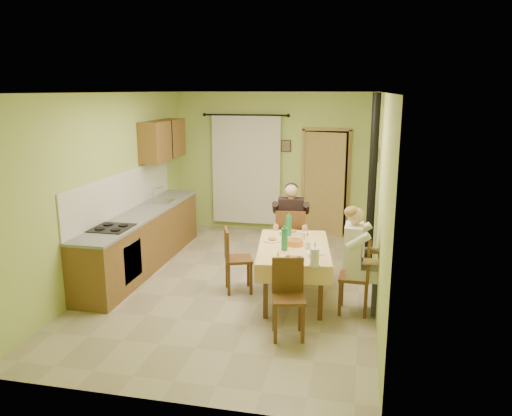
% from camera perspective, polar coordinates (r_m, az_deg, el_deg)
% --- Properties ---
extents(floor, '(4.00, 6.00, 0.01)m').
position_cam_1_polar(floor, '(7.61, -2.02, -8.53)').
color(floor, tan).
rests_on(floor, ground).
extents(room_shell, '(4.04, 6.04, 2.82)m').
position_cam_1_polar(room_shell, '(7.13, -2.14, 5.16)').
color(room_shell, '#B5CD69').
rests_on(room_shell, ground).
extents(kitchen_run, '(0.64, 3.64, 1.56)m').
position_cam_1_polar(kitchen_run, '(8.36, -12.82, -3.35)').
color(kitchen_run, brown).
rests_on(kitchen_run, ground).
extents(upper_cabinets, '(0.35, 1.40, 0.70)m').
position_cam_1_polar(upper_cabinets, '(9.30, -10.58, 7.67)').
color(upper_cabinets, brown).
rests_on(upper_cabinets, room_shell).
extents(curtain, '(1.70, 0.07, 2.22)m').
position_cam_1_polar(curtain, '(10.13, -1.13, 4.43)').
color(curtain, black).
rests_on(curtain, ground).
extents(doorway, '(0.96, 0.27, 2.15)m').
position_cam_1_polar(doorway, '(9.95, 7.88, 2.91)').
color(doorway, black).
rests_on(doorway, ground).
extents(dining_table, '(1.17, 1.71, 0.76)m').
position_cam_1_polar(dining_table, '(6.97, 4.27, -7.31)').
color(dining_table, '#EDC47B').
rests_on(dining_table, ground).
extents(tableware, '(0.89, 1.56, 0.33)m').
position_cam_1_polar(tableware, '(6.73, 4.44, -4.06)').
color(tableware, white).
rests_on(tableware, dining_table).
extents(chair_far, '(0.51, 0.51, 1.02)m').
position_cam_1_polar(chair_far, '(8.03, 3.92, -5.14)').
color(chair_far, '#563517').
rests_on(chair_far, ground).
extents(chair_near, '(0.45, 0.45, 0.93)m').
position_cam_1_polar(chair_near, '(5.97, 3.69, -11.94)').
color(chair_near, '#563517').
rests_on(chair_near, ground).
extents(chair_right, '(0.40, 0.40, 0.94)m').
position_cam_1_polar(chair_right, '(6.69, 11.21, -9.29)').
color(chair_right, '#563517').
rests_on(chair_right, ground).
extents(chair_left, '(0.48, 0.48, 0.93)m').
position_cam_1_polar(chair_left, '(7.22, -2.10, -7.31)').
color(chair_left, '#563517').
rests_on(chair_left, ground).
extents(man_far, '(0.61, 0.50, 1.39)m').
position_cam_1_polar(man_far, '(7.88, 3.99, -1.06)').
color(man_far, black).
rests_on(man_far, chair_far).
extents(man_right, '(0.47, 0.59, 1.39)m').
position_cam_1_polar(man_right, '(6.49, 11.34, -4.47)').
color(man_right, silver).
rests_on(man_right, chair_right).
extents(stove_flue, '(0.24, 0.24, 2.80)m').
position_cam_1_polar(stove_flue, '(7.67, 12.95, -0.66)').
color(stove_flue, black).
rests_on(stove_flue, ground).
extents(picture_back, '(0.19, 0.03, 0.23)m').
position_cam_1_polar(picture_back, '(9.99, 3.45, 7.09)').
color(picture_back, black).
rests_on(picture_back, room_shell).
extents(picture_right, '(0.03, 0.31, 0.21)m').
position_cam_1_polar(picture_right, '(8.11, 13.71, 6.00)').
color(picture_right, brown).
rests_on(picture_right, room_shell).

